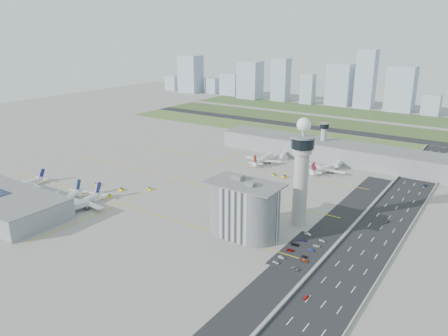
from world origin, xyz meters
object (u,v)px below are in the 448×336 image
Objects in this scene: car_lot_6 at (296,269)px; tug_3 at (150,189)px; admin_building at (244,209)px; car_hw_0 at (306,297)px; car_lot_11 at (322,241)px; jet_bridge_far_1 at (339,163)px; airplane_near_b at (65,197)px; car_lot_5 at (308,234)px; car_lot_7 at (305,261)px; secondary_tower at (324,137)px; car_hw_4 at (420,163)px; jet_bridge_near_0 at (13,192)px; car_lot_9 at (311,250)px; control_tower at (301,168)px; jet_bridge_near_2 at (68,211)px; car_lot_0 at (276,262)px; airplane_near_a at (25,181)px; airplane_near_c at (80,200)px; jet_bridge_near_1 at (39,201)px; tug_1 at (110,196)px; tug_5 at (285,176)px; car_lot_3 at (295,244)px; car_hw_2 at (425,185)px; airplane_far_b at (327,165)px; airplane_far_a at (263,156)px; car_lot_10 at (317,246)px; car_lot_4 at (304,240)px; car_lot_8 at (305,257)px; jet_bridge_far_0 at (286,154)px; tug_0 at (97,184)px; car_hw_1 at (387,221)px; tug_4 at (274,175)px; tug_2 at (121,189)px; car_lot_2 at (290,250)px; car_lot_1 at (281,257)px.

tug_3 is at bearing 65.65° from car_lot_6.
car_hw_0 is (55.10, -38.19, -14.73)m from admin_building.
jet_bridge_far_1 is at bearing 19.83° from car_lot_11.
airplane_near_b is 13.18× the size of tug_3.
car_lot_7 is (10.78, -28.20, -0.09)m from car_lot_5.
secondary_tower is 84.85m from car_hw_4.
car_lot_9 is (204.89, 41.72, -2.30)m from jet_bridge_near_0.
car_lot_9 is (19.89, -27.28, -34.49)m from control_tower.
tug_3 is (-113.88, -7.44, -34.14)m from control_tower.
car_lot_0 is at bearing -71.54° from jet_bridge_near_2.
jet_bridge_near_2 is 147.84m from car_lot_5.
airplane_near_a is 2.53× the size of jet_bridge_far_1.
car_lot_9 is (147.72, 30.01, -5.31)m from airplane_near_c.
airplane_near_a is at bearing 38.83° from jet_bridge_near_0.
jet_bridge_near_1 reaches higher than tug_3.
tug_1 is 0.92× the size of car_hw_4.
tug_5 is 112.43m from car_lot_3.
airplane_far_b is at bearing -176.62° from car_hw_2.
airplane_far_a reaches higher than airplane_near_a.
jet_bridge_far_1 reaches higher than tug_1.
car_lot_10 is at bearing 5.60° from jet_bridge_far_1.
airplane_far_b reaches higher than airplane_near_b.
car_lot_3 reaches higher than car_lot_4.
airplane_far_b is at bearing -20.23° from jet_bridge_near_2.
jet_bridge_far_1 is at bearing 17.34° from car_lot_8.
control_tower is 44.54m from car_lot_3.
jet_bridge_near_1 reaches higher than car_lot_0.
jet_bridge_far_0 is 3.36× the size of car_hw_2.
tug_5 is (25.19, -52.37, -1.85)m from jet_bridge_far_0.
tug_0 is 0.95× the size of car_hw_1.
car_lot_5 is at bearing 154.71° from tug_5.
tug_1 is 127.77m from tug_4.
airplane_far_a reaches higher than car_lot_6.
jet_bridge_far_0 is at bearing -5.91° from jet_bridge_near_2.
tug_0 is at bearing 176.43° from airplane_near_b.
secondary_tower is at bearing 20.23° from car_lot_4.
secondary_tower is at bearing 141.27° from tug_3.
car_hw_1 is (198.53, 100.62, -2.24)m from jet_bridge_near_1.
tug_2 is 1.06× the size of car_lot_9.
airplane_near_a reaches higher than tug_1.
tug_1 is at bearing 57.61° from tug_4.
tug_0 is at bearing -52.17° from jet_bridge_far_1.
jet_bridge_near_0 is at bearing 97.09° from car_lot_2.
airplane_near_b is 176.25m from car_hw_0.
car_lot_5 is at bearing 9.78° from car_lot_4.
jet_bridge_near_1 is 4.02× the size of car_hw_4.
jet_bridge_near_1 is 181.95m from car_lot_10.
airplane_far_a reaches higher than car_lot_10.
jet_bridge_near_2 reaches higher than car_lot_1.
airplane_near_a is at bearing 44.76° from tug_4.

